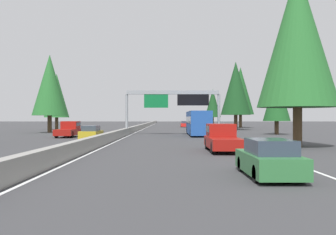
{
  "coord_description": "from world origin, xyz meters",
  "views": [
    {
      "loc": [
        -2.47,
        -5.27,
        2.3
      ],
      "look_at": [
        58.49,
        -5.22,
        2.31
      ],
      "focal_mm": 40.11,
      "sensor_mm": 36.0,
      "label": 1
    }
  ],
  "objects_px": {
    "sign_gantry_overhead": "(174,100)",
    "conifer_right_foreground": "(297,37)",
    "conifer_left_mid": "(57,96)",
    "sedan_mid_center": "(269,159)",
    "oncoming_far": "(91,133)",
    "pickup_distant_b": "(222,138)",
    "conifer_right_mid": "(236,88)",
    "conifer_right_distant": "(213,103)",
    "bus_near_center": "(198,122)",
    "conifer_right_far": "(240,91)",
    "conifer_left_near": "(50,85)",
    "sedan_far_right": "(185,124)",
    "conifer_right_near": "(277,97)",
    "oncoming_near": "(69,129)"
  },
  "relations": [
    {
      "from": "sedan_mid_center",
      "to": "oncoming_far",
      "type": "bearing_deg",
      "value": 25.84
    },
    {
      "from": "oncoming_near",
      "to": "conifer_right_near",
      "type": "height_order",
      "value": "conifer_right_near"
    },
    {
      "from": "conifer_right_foreground",
      "to": "conifer_left_near",
      "type": "xyz_separation_m",
      "value": [
        28.07,
        28.25,
        -1.32
      ]
    },
    {
      "from": "conifer_right_foreground",
      "to": "conifer_right_far",
      "type": "bearing_deg",
      "value": -6.43
    },
    {
      "from": "sign_gantry_overhead",
      "to": "conifer_right_distant",
      "type": "height_order",
      "value": "conifer_right_distant"
    },
    {
      "from": "conifer_right_far",
      "to": "conifer_right_distant",
      "type": "bearing_deg",
      "value": 5.54
    },
    {
      "from": "sign_gantry_overhead",
      "to": "conifer_right_foreground",
      "type": "distance_m",
      "value": 23.1
    },
    {
      "from": "pickup_distant_b",
      "to": "sedan_far_right",
      "type": "bearing_deg",
      "value": -0.2
    },
    {
      "from": "conifer_right_foreground",
      "to": "conifer_left_mid",
      "type": "distance_m",
      "value": 52.12
    },
    {
      "from": "conifer_right_mid",
      "to": "conifer_left_mid",
      "type": "relative_size",
      "value": 1.21
    },
    {
      "from": "sedan_mid_center",
      "to": "oncoming_near",
      "type": "height_order",
      "value": "oncoming_near"
    },
    {
      "from": "pickup_distant_b",
      "to": "oncoming_far",
      "type": "xyz_separation_m",
      "value": [
        13.57,
        11.78,
        -0.23
      ]
    },
    {
      "from": "sign_gantry_overhead",
      "to": "conifer_left_mid",
      "type": "height_order",
      "value": "conifer_left_mid"
    },
    {
      "from": "oncoming_far",
      "to": "conifer_left_mid",
      "type": "distance_m",
      "value": 34.68
    },
    {
      "from": "conifer_left_near",
      "to": "conifer_right_far",
      "type": "bearing_deg",
      "value": -51.31
    },
    {
      "from": "conifer_right_mid",
      "to": "conifer_right_distant",
      "type": "height_order",
      "value": "conifer_right_mid"
    },
    {
      "from": "oncoming_near",
      "to": "conifer_right_mid",
      "type": "relative_size",
      "value": 0.44
    },
    {
      "from": "bus_near_center",
      "to": "conifer_right_near",
      "type": "distance_m",
      "value": 11.66
    },
    {
      "from": "sign_gantry_overhead",
      "to": "bus_near_center",
      "type": "relative_size",
      "value": 1.1
    },
    {
      "from": "sedan_mid_center",
      "to": "conifer_left_near",
      "type": "xyz_separation_m",
      "value": [
        42.77,
        22.07,
        6.59
      ]
    },
    {
      "from": "conifer_left_mid",
      "to": "oncoming_near",
      "type": "bearing_deg",
      "value": -160.43
    },
    {
      "from": "conifer_right_mid",
      "to": "pickup_distant_b",
      "type": "bearing_deg",
      "value": 168.63
    },
    {
      "from": "conifer_right_distant",
      "to": "conifer_left_near",
      "type": "relative_size",
      "value": 0.92
    },
    {
      "from": "conifer_right_foreground",
      "to": "conifer_left_mid",
      "type": "relative_size",
      "value": 1.33
    },
    {
      "from": "conifer_left_near",
      "to": "oncoming_far",
      "type": "bearing_deg",
      "value": -150.76
    },
    {
      "from": "bus_near_center",
      "to": "conifer_left_near",
      "type": "height_order",
      "value": "conifer_left_near"
    },
    {
      "from": "pickup_distant_b",
      "to": "conifer_right_far",
      "type": "distance_m",
      "value": 61.04
    },
    {
      "from": "bus_near_center",
      "to": "conifer_right_distant",
      "type": "bearing_deg",
      "value": -8.42
    },
    {
      "from": "conifer_right_foreground",
      "to": "conifer_left_mid",
      "type": "bearing_deg",
      "value": 36.87
    },
    {
      "from": "pickup_distant_b",
      "to": "conifer_right_distant",
      "type": "height_order",
      "value": "conifer_right_distant"
    },
    {
      "from": "pickup_distant_b",
      "to": "conifer_right_foreground",
      "type": "height_order",
      "value": "conifer_right_foreground"
    },
    {
      "from": "conifer_right_near",
      "to": "conifer_right_far",
      "type": "relative_size",
      "value": 0.61
    },
    {
      "from": "oncoming_far",
      "to": "conifer_left_near",
      "type": "distance_m",
      "value": 21.66
    },
    {
      "from": "oncoming_far",
      "to": "conifer_right_near",
      "type": "relative_size",
      "value": 0.53
    },
    {
      "from": "conifer_left_near",
      "to": "pickup_distant_b",
      "type": "bearing_deg",
      "value": -145.31
    },
    {
      "from": "sedan_far_right",
      "to": "conifer_right_distant",
      "type": "height_order",
      "value": "conifer_right_distant"
    },
    {
      "from": "sign_gantry_overhead",
      "to": "oncoming_far",
      "type": "height_order",
      "value": "sign_gantry_overhead"
    },
    {
      "from": "conifer_left_mid",
      "to": "conifer_right_foreground",
      "type": "bearing_deg",
      "value": -143.13
    },
    {
      "from": "sedan_mid_center",
      "to": "bus_near_center",
      "type": "bearing_deg",
      "value": 0.12
    },
    {
      "from": "pickup_distant_b",
      "to": "conifer_right_far",
      "type": "bearing_deg",
      "value": -12.08
    },
    {
      "from": "sign_gantry_overhead",
      "to": "conifer_right_foreground",
      "type": "relative_size",
      "value": 0.9
    },
    {
      "from": "sign_gantry_overhead",
      "to": "pickup_distant_b",
      "type": "distance_m",
      "value": 24.76
    },
    {
      "from": "sign_gantry_overhead",
      "to": "conifer_right_near",
      "type": "relative_size",
      "value": 1.52
    },
    {
      "from": "pickup_distant_b",
      "to": "sign_gantry_overhead",
      "type": "bearing_deg",
      "value": 6.85
    },
    {
      "from": "bus_near_center",
      "to": "conifer_left_near",
      "type": "relative_size",
      "value": 0.96
    },
    {
      "from": "conifer_right_near",
      "to": "conifer_left_near",
      "type": "relative_size",
      "value": 0.7
    },
    {
      "from": "sign_gantry_overhead",
      "to": "conifer_right_near",
      "type": "distance_m",
      "value": 14.0
    },
    {
      "from": "conifer_right_far",
      "to": "conifer_left_mid",
      "type": "xyz_separation_m",
      "value": [
        -14.07,
        37.52,
        -1.9
      ]
    },
    {
      "from": "oncoming_far",
      "to": "conifer_left_mid",
      "type": "height_order",
      "value": "conifer_left_mid"
    },
    {
      "from": "conifer_right_mid",
      "to": "conifer_right_distant",
      "type": "bearing_deg",
      "value": -1.16
    }
  ]
}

